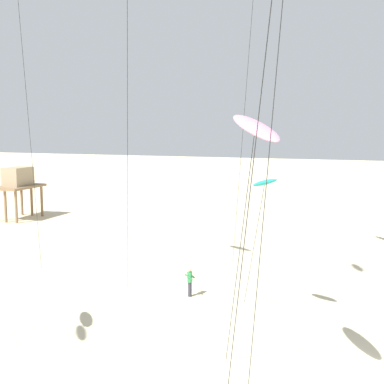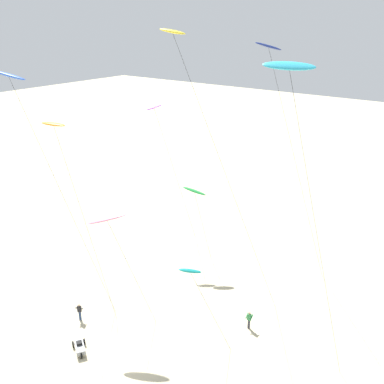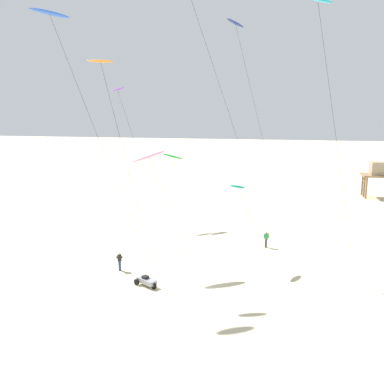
{
  "view_description": "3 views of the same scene",
  "coord_description": "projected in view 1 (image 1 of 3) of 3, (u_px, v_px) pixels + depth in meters",
  "views": [
    {
      "loc": [
        -20.61,
        -0.86,
        9.93
      ],
      "look_at": [
        3.91,
        7.91,
        6.49
      ],
      "focal_mm": 47.8,
      "sensor_mm": 36.0,
      "label": 1
    },
    {
      "loc": [
        21.39,
        -19.42,
        25.34
      ],
      "look_at": [
        -1.07,
        10.59,
        10.49
      ],
      "focal_mm": 41.61,
      "sensor_mm": 36.0,
      "label": 2
    },
    {
      "loc": [
        5.44,
        -32.18,
        14.56
      ],
      "look_at": [
        -1.11,
        8.29,
        5.61
      ],
      "focal_mm": 39.41,
      "sensor_mm": 36.0,
      "label": 3
    }
  ],
  "objects": [
    {
      "name": "stilt_house",
      "position": [
        18.0,
        182.0,
        53.76
      ],
      "size": [
        5.3,
        3.3,
        5.5
      ],
      "color": "#846647",
      "rests_on": "ground"
    },
    {
      "name": "kite_teal",
      "position": [
        264.0,
        184.0,
        24.67
      ],
      "size": [
        3.75,
        2.5,
        7.52
      ],
      "color": "teal",
      "rests_on": "ground"
    },
    {
      "name": "kite_pink",
      "position": [
        255.0,
        129.0,
        16.77
      ],
      "size": [
        4.9,
        3.17,
        10.43
      ],
      "color": "pink",
      "rests_on": "ground"
    },
    {
      "name": "ground_plane",
      "position": [
        342.0,
        370.0,
        20.83
      ],
      "size": [
        260.0,
        260.0,
        0.0
      ],
      "primitive_type": "plane",
      "color": "beige"
    },
    {
      "name": "kite_flyer_nearest",
      "position": [
        190.0,
        282.0,
        29.63
      ],
      "size": [
        0.57,
        0.54,
        1.67
      ],
      "color": "#33333D",
      "rests_on": "ground"
    }
  ]
}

